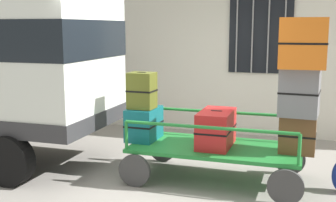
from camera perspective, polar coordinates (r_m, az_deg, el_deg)
The scene contains 10 objects.
ground_plane at distance 6.40m, azimuth 1.25°, elevation -9.74°, with size 40.00×40.00×0.00m, color gray.
building_wall at distance 8.88m, azimuth 6.89°, elevation 12.01°, with size 12.00×0.38×5.00m.
luggage_cart at distance 6.14m, azimuth 6.28°, elevation -6.71°, with size 2.41×1.23×0.49m.
cart_railing at distance 6.03m, azimuth 6.35°, elevation -2.84°, with size 2.29×1.10×0.40m.
suitcase_left_bottom at distance 6.39m, azimuth -3.17°, elevation -2.99°, with size 0.42×0.61×0.48m.
suitcase_left_middle at distance 6.23m, azimuth -3.45°, elevation 1.39°, with size 0.38×0.33×0.53m.
suitcase_midleft_bottom at distance 6.06m, azimuth 6.35°, elevation -3.62°, with size 0.45×0.78×0.50m.
suitcase_center_bottom at distance 5.94m, azimuth 16.65°, elevation -4.24°, with size 0.48×0.34×0.50m.
suitcase_center_middle at distance 5.86m, azimuth 16.93°, elevation 1.18°, with size 0.53×0.55×0.63m.
suitcase_center_top at distance 5.77m, azimuth 17.23°, elevation 7.32°, with size 0.60×0.71×0.63m.
Camera 1 is at (1.73, -5.78, 2.14)m, focal length 46.36 mm.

